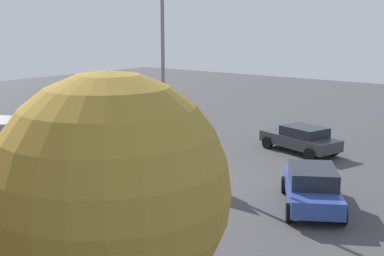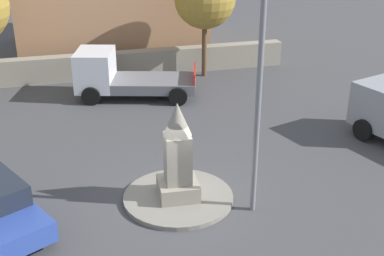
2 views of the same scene
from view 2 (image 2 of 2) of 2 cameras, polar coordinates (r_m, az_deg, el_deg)
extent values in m
plane|color=#424244|center=(16.17, -1.52, -7.87)|extent=(80.00, 80.00, 0.00)
cylinder|color=gray|center=(16.13, -1.52, -7.65)|extent=(3.40, 3.40, 0.14)
cube|color=gray|center=(15.96, -1.54, -6.66)|extent=(1.20, 1.20, 0.50)
cube|color=gray|center=(15.46, -1.58, -3.38)|extent=(0.76, 0.76, 1.55)
cone|color=gray|center=(14.91, -1.63, 0.98)|extent=(0.84, 0.84, 1.01)
cylinder|color=slate|center=(13.92, 7.50, 6.27)|extent=(0.16, 0.16, 8.69)
cylinder|color=black|center=(14.82, -15.64, -10.75)|extent=(0.66, 0.52, 0.64)
cylinder|color=black|center=(17.20, -20.32, -6.18)|extent=(0.66, 0.52, 0.64)
cylinder|color=black|center=(20.80, 18.37, -0.20)|extent=(0.88, 0.56, 0.84)
cube|color=silver|center=(24.24, -10.61, 6.34)|extent=(2.44, 2.03, 1.76)
cube|color=slate|center=(24.06, -4.16, 4.94)|extent=(2.90, 4.14, 0.47)
cube|color=red|center=(23.81, 0.28, 6.02)|extent=(2.03, 0.49, 0.50)
cylinder|color=black|center=(23.55, -11.05, 3.49)|extent=(0.45, 0.88, 0.84)
cylinder|color=black|center=(25.53, -10.13, 5.21)|extent=(0.45, 0.88, 0.84)
cylinder|color=black|center=(23.06, -1.56, 3.50)|extent=(0.45, 0.88, 0.84)
cylinder|color=black|center=(25.08, -1.35, 5.24)|extent=(0.45, 0.88, 0.84)
cube|color=gray|center=(27.09, -7.67, 6.99)|extent=(1.79, 17.36, 1.29)
cylinder|color=brown|center=(26.71, 1.37, 8.79)|extent=(0.26, 0.26, 2.93)
camera|label=1|loc=(30.94, -32.13, 16.86)|focal=47.01mm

